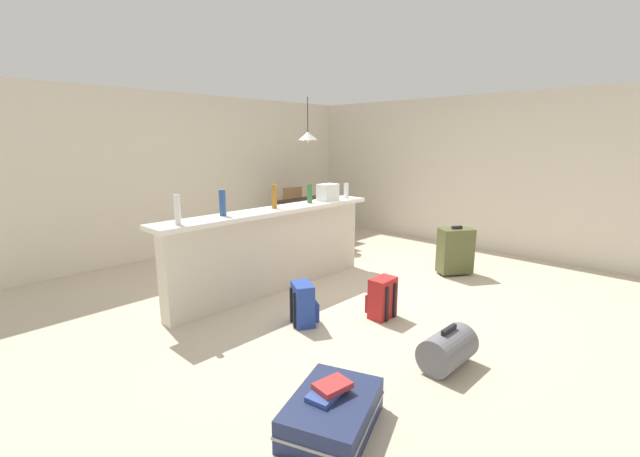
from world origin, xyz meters
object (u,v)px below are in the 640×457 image
Objects in this scene: bottle_white at (177,210)px; bottle_blue at (223,203)px; dining_table at (312,205)px; bottle_green at (310,194)px; backpack_blue at (304,305)px; pendant_lamp at (308,136)px; backpack_red at (382,298)px; suitcase_flat_navy at (332,413)px; bottle_amber at (274,196)px; bottle_clear at (346,191)px; duffel_bag_grey at (448,349)px; book_stack at (329,390)px; grocery_bag at (328,192)px; suitcase_upright_olive at (455,251)px; dining_chair_near_partition at (331,217)px; dining_chair_far_side at (290,209)px.

bottle_white is 1.04× the size of bottle_blue.
bottle_green is at bearing -136.08° from dining_table.
bottle_green is at bearing 42.27° from backpack_blue.
pendant_lamp is at bearing 25.15° from bottle_white.
backpack_red is at bearing -104.65° from bottle_green.
bottle_blue is at bearing -152.09° from pendant_lamp.
bottle_blue reaches higher than suitcase_flat_navy.
bottle_amber is at bearing 64.45° from backpack_blue.
bottle_clear is at bearing -2.17° from bottle_blue.
bottle_clear is at bearing 52.73° from backpack_red.
duffel_bag_grey is (-0.43, -0.94, -0.05)m from backpack_red.
duffel_bag_grey is 1.59× the size of book_stack.
bottle_blue is at bearing 72.08° from book_stack.
bottle_amber reaches higher than grocery_bag.
backpack_blue reaches higher than book_stack.
bottle_clear is at bearing 38.37° from book_stack.
backpack_red is 1.03m from duffel_bag_grey.
backpack_blue is 1.51m from book_stack.
duffel_bag_grey is (-2.31, -3.80, -0.50)m from dining_table.
bottle_white is at bearing -178.54° from grocery_bag.
bottle_white is at bearing -179.30° from bottle_clear.
bottle_clear is (1.94, -0.07, -0.03)m from bottle_blue.
bottle_blue is at bearing 153.88° from suitcase_upright_olive.
suitcase_upright_olive is at bearing -89.36° from dining_chair_near_partition.
dining_chair_near_partition is 4.58m from book_stack.
grocery_bag is at bearing 131.47° from suitcase_upright_olive.
grocery_bag is (-0.35, 0.02, 0.01)m from bottle_clear.
bottle_clear reaches higher than duffel_bag_grey.
suitcase_flat_navy is at bearing -133.12° from pendant_lamp.
bottle_green reaches higher than book_stack.
backpack_blue is at bearing 51.85° from book_stack.
bottle_green is 0.67m from bottle_clear.
suitcase_flat_navy is at bearing -93.81° from bottle_white.
bottle_clear is 2.34m from dining_chair_far_side.
suitcase_flat_navy is at bearing -132.36° from bottle_green.
pendant_lamp is at bearing -177.47° from dining_table.
bottle_blue is 2.53m from suitcase_flat_navy.
dining_chair_far_side is at bearing 44.26° from bottle_amber.
backpack_blue is (0.94, 1.22, 0.09)m from suitcase_flat_navy.
bottle_white reaches higher than bottle_blue.
bottle_clear reaches higher than dining_chair_near_partition.
bottle_amber reaches higher than backpack_red.
dining_chair_far_side is at bearing 59.86° from grocery_bag.
dining_table is 2.62× the size of backpack_blue.
bottle_clear is 1.36m from dining_chair_near_partition.
dining_chair_far_side is 1.47m from pendant_lamp.
suitcase_flat_navy is at bearing -122.68° from bottle_amber.
duffel_bag_grey is (-1.11, -2.32, -0.96)m from grocery_bag.
book_stack is (-2.29, -2.11, -0.86)m from grocery_bag.
suitcase_flat_navy is at bearing -127.50° from backpack_blue.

